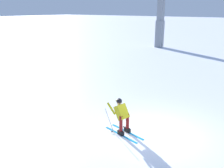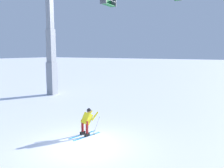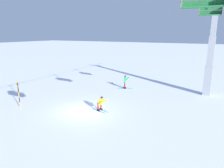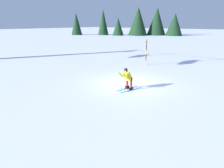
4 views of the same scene
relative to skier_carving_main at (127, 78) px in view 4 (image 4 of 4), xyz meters
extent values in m
plane|color=white|center=(0.75, -1.28, -0.78)|extent=(260.00, 260.00, 0.00)
cube|color=#198CCC|center=(-0.21, -0.11, -0.78)|extent=(0.51, 1.69, 0.01)
cube|color=black|center=(-0.21, -0.11, -0.69)|extent=(0.18, 0.30, 0.16)
cylinder|color=maroon|center=(-0.21, -0.11, -0.30)|extent=(0.13, 0.13, 0.62)
cube|color=#198CCC|center=(0.14, -0.19, -0.78)|extent=(0.51, 1.69, 0.01)
cube|color=black|center=(0.14, -0.19, -0.69)|extent=(0.18, 0.30, 0.16)
cylinder|color=maroon|center=(0.14, -0.19, -0.30)|extent=(0.13, 0.13, 0.62)
cube|color=gold|center=(0.00, -0.01, 0.09)|extent=(0.53, 0.61, 0.63)
sphere|color=#997051|center=(0.03, 0.14, 0.46)|extent=(0.21, 0.21, 0.21)
sphere|color=black|center=(0.03, 0.14, 0.49)|extent=(0.22, 0.22, 0.22)
cylinder|color=gold|center=(-0.14, 0.39, 0.18)|extent=(0.20, 0.47, 0.41)
cylinder|color=gray|center=(-0.18, 0.43, -0.37)|extent=(0.02, 0.48, 1.06)
cylinder|color=black|center=(-0.26, 0.27, -0.73)|extent=(0.07, 0.07, 0.01)
cylinder|color=gold|center=(0.31, 0.28, 0.18)|extent=(0.20, 0.47, 0.41)
cylinder|color=gray|center=(0.36, 0.29, -0.37)|extent=(0.25, 0.43, 1.06)
cylinder|color=black|center=(0.36, 0.11, -0.73)|extent=(0.07, 0.07, 0.01)
cylinder|color=orange|center=(2.82, -7.15, -0.54)|extent=(0.07, 0.07, 0.49)
cylinder|color=black|center=(2.82, -7.15, -0.05)|extent=(0.07, 0.07, 0.49)
cylinder|color=orange|center=(2.82, -7.15, 0.44)|extent=(0.07, 0.07, 0.49)
cylinder|color=black|center=(2.82, -7.15, 0.93)|extent=(0.07, 0.07, 0.49)
cylinder|color=orange|center=(2.82, -7.15, 1.42)|extent=(0.07, 0.07, 0.49)
cylinder|color=orange|center=(2.83, -7.15, 1.42)|extent=(0.01, 0.28, 0.28)
cone|color=black|center=(19.02, -53.16, 2.66)|extent=(5.32, 5.32, 6.88)
cone|color=black|center=(24.82, -52.30, 3.58)|extent=(6.17, 6.17, 8.73)
cone|color=black|center=(28.82, -47.14, 3.65)|extent=(6.21, 6.21, 8.87)
cone|color=black|center=(33.67, -42.93, 2.00)|extent=(3.69, 3.69, 5.56)
cone|color=black|center=(39.32, -41.99, 3.36)|extent=(3.61, 3.61, 8.29)
cone|color=black|center=(46.32, -36.30, 2.81)|extent=(3.65, 3.65, 7.18)
camera|label=1|loc=(-7.55, -4.62, 3.94)|focal=39.80mm
camera|label=2|loc=(6.94, -9.57, 3.49)|focal=37.88mm
camera|label=3|loc=(14.66, 9.15, 6.00)|focal=33.01mm
camera|label=4|loc=(-6.43, 9.35, 3.15)|focal=31.30mm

